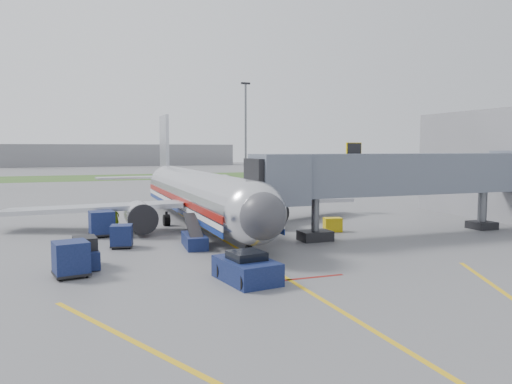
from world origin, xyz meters
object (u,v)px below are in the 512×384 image
object	(u,v)px
airliner	(197,194)
ramp_worker	(116,218)
baggage_tug	(85,254)
belt_loader	(194,240)
pushback_tug	(247,269)

from	to	relation	value
airliner	ramp_worker	size ratio (longest dim) A/B	20.06
airliner	baggage_tug	size ratio (longest dim) A/B	14.06
airliner	belt_loader	bearing A→B (deg)	-104.74
pushback_tug	ramp_worker	distance (m)	19.06
pushback_tug	belt_loader	distance (m)	9.26
airliner	belt_loader	world-z (taller)	airliner
baggage_tug	belt_loader	xyz separation A→B (m)	(6.89, 3.60, -0.26)
baggage_tug	belt_loader	bearing A→B (deg)	27.58
belt_loader	airliner	bearing A→B (deg)	75.26
ramp_worker	belt_loader	bearing A→B (deg)	-106.45
pushback_tug	airliner	bearing A→B (deg)	83.73
airliner	baggage_tug	distance (m)	16.23
pushback_tug	baggage_tug	bearing A→B (deg)	142.40
ramp_worker	pushback_tug	bearing A→B (deg)	-116.91
belt_loader	pushback_tug	bearing A→B (deg)	-87.28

